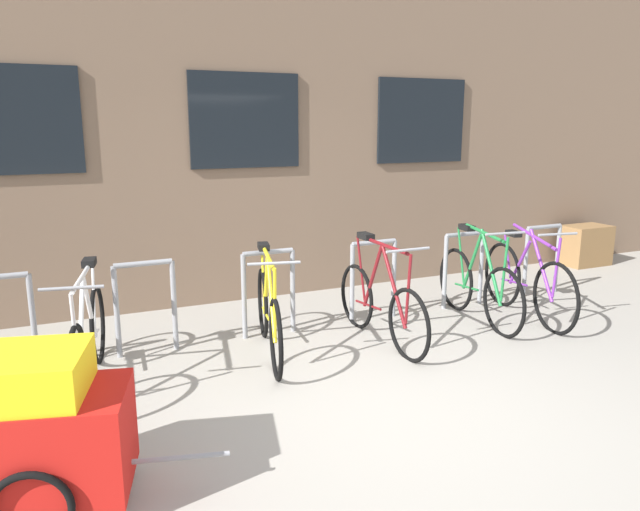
% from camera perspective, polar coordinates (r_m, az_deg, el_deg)
% --- Properties ---
extents(ground_plane, '(42.00, 42.00, 0.00)m').
position_cam_1_polar(ground_plane, '(4.67, 5.83, -14.33)').
color(ground_plane, '#9E998E').
extents(storefront_building, '(28.00, 5.74, 5.29)m').
position_cam_1_polar(storefront_building, '(9.89, -12.38, 15.29)').
color(storefront_building, '#7A604C').
rests_on(storefront_building, ground).
extents(bike_rack, '(6.57, 0.05, 0.88)m').
position_cam_1_polar(bike_rack, '(6.25, 0.29, -2.16)').
color(bike_rack, gray).
rests_on(bike_rack, ground).
extents(bicycle_yellow, '(0.55, 1.73, 1.01)m').
position_cam_1_polar(bicycle_yellow, '(5.58, -4.89, -5.54)').
color(bicycle_yellow, black).
rests_on(bicycle_yellow, ground).
extents(bicycle_purple, '(0.48, 1.76, 1.05)m').
position_cam_1_polar(bicycle_purple, '(6.98, 19.05, -2.38)').
color(bicycle_purple, black).
rests_on(bicycle_purple, ground).
extents(bicycle_white, '(0.52, 1.78, 1.00)m').
position_cam_1_polar(bicycle_white, '(5.25, -21.13, -7.47)').
color(bicycle_white, black).
rests_on(bicycle_white, ground).
extents(bicycle_maroon, '(0.44, 1.70, 1.05)m').
position_cam_1_polar(bicycle_maroon, '(5.90, 5.78, -4.57)').
color(bicycle_maroon, black).
rests_on(bicycle_maroon, ground).
extents(bicycle_green, '(0.44, 1.67, 1.07)m').
position_cam_1_polar(bicycle_green, '(6.69, 14.79, -2.77)').
color(bicycle_green, black).
rests_on(bicycle_green, ground).
extents(bike_trailer, '(1.48, 0.81, 0.93)m').
position_cam_1_polar(bike_trailer, '(3.74, -25.06, -14.65)').
color(bike_trailer, red).
rests_on(bike_trailer, ground).
extents(planter_box, '(0.70, 0.44, 0.60)m').
position_cam_1_polar(planter_box, '(9.93, 23.88, 0.90)').
color(planter_box, olive).
rests_on(planter_box, ground).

